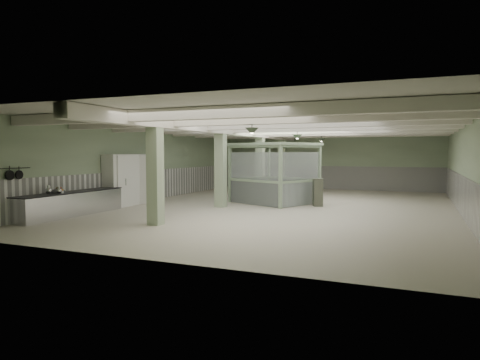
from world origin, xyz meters
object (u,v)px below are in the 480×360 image
at_px(walkin_cooler, 127,179).
at_px(guard_booth, 274,163).
at_px(prep_counter, 72,204).
at_px(filing_cabinet, 318,192).

distance_m(walkin_cooler, guard_booth, 6.76).
bearing_deg(guard_booth, prep_counter, -105.03).
bearing_deg(guard_booth, walkin_cooler, -124.76).
xyz_separation_m(walkin_cooler, filing_cabinet, (7.96, 3.05, -0.58)).
bearing_deg(guard_booth, filing_cabinet, 14.89).
bearing_deg(filing_cabinet, walkin_cooler, -179.62).
xyz_separation_m(prep_counter, guard_booth, (5.71, 6.88, 1.42)).
bearing_deg(walkin_cooler, prep_counter, -88.60).
xyz_separation_m(prep_counter, walkin_cooler, (-0.08, 3.46, 0.73)).
distance_m(prep_counter, filing_cabinet, 10.21).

